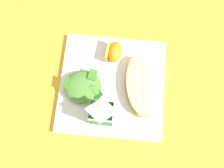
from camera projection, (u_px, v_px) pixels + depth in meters
ground at (112, 87)px, 0.76m from camera, size 3.00×3.00×0.00m
white_plate at (112, 86)px, 0.75m from camera, size 0.28×0.28×0.02m
cheesy_pizza_bread at (140, 85)px, 0.73m from camera, size 0.11×0.18×0.04m
green_salad_pile at (83, 87)px, 0.72m from camera, size 0.11×0.09×0.05m
milk_carton at (102, 113)px, 0.66m from camera, size 0.06×0.04×0.11m
orange_wedge_front at (113, 52)px, 0.75m from camera, size 0.04×0.06×0.04m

